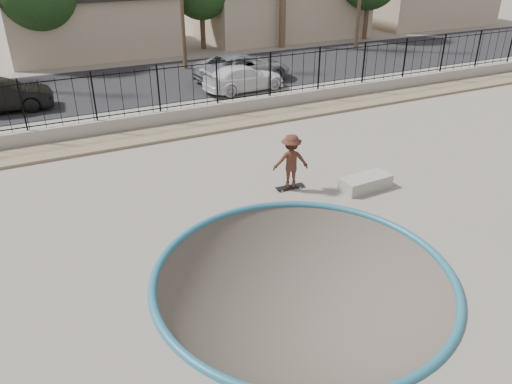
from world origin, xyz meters
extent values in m
cube|color=gray|center=(0.00, 12.00, -1.10)|extent=(120.00, 120.00, 2.20)
torus|color=#286B83|center=(0.00, -1.00, 0.00)|extent=(7.04, 7.04, 0.20)
cube|color=#887859|center=(0.00, 9.20, 0.06)|extent=(42.00, 1.60, 0.11)
cube|color=gray|center=(0.00, 10.30, 0.30)|extent=(42.00, 0.45, 0.60)
cube|color=black|center=(0.00, 10.30, 0.72)|extent=(40.00, 0.04, 0.03)
cube|color=black|center=(0.00, 10.30, 2.30)|extent=(40.00, 0.04, 0.04)
cube|color=black|center=(0.00, 17.00, 0.02)|extent=(90.00, 8.00, 0.04)
cube|color=tan|center=(0.00, 26.50, 1.75)|extent=(10.00, 8.00, 3.50)
cube|color=tan|center=(14.00, 26.50, 1.75)|extent=(12.00, 8.00, 3.50)
cube|color=tan|center=(28.00, 26.50, 1.75)|extent=(11.00, 8.00, 3.50)
cylinder|color=#473323|center=(-3.00, 23.00, 1.50)|extent=(0.34, 0.34, 3.00)
cylinder|color=#473323|center=(7.00, 24.00, 1.38)|extent=(0.34, 0.34, 2.75)
cylinder|color=#473323|center=(19.00, 22.00, 1.50)|extent=(0.34, 0.34, 3.00)
imported|color=brown|center=(1.91, 3.00, 0.83)|extent=(1.21, 0.91, 1.67)
cube|color=black|center=(1.91, 3.00, 0.07)|extent=(0.92, 0.28, 0.02)
cylinder|color=silver|center=(1.60, 2.93, 0.03)|extent=(0.06, 0.04, 0.06)
cylinder|color=silver|center=(1.61, 3.10, 0.03)|extent=(0.06, 0.04, 0.06)
cylinder|color=silver|center=(2.21, 2.90, 0.03)|extent=(0.06, 0.04, 0.06)
cylinder|color=silver|center=(2.22, 3.07, 0.03)|extent=(0.06, 0.04, 0.06)
cube|color=#9F9A8D|center=(4.00, 2.00, 0.20)|extent=(1.63, 0.78, 0.40)
imported|color=black|center=(-5.79, 15.00, 0.74)|extent=(4.42, 1.89, 1.42)
imported|color=white|center=(5.16, 13.40, 0.64)|extent=(4.34, 2.09, 1.22)
imported|color=#909498|center=(5.80, 15.00, 0.76)|extent=(5.35, 2.78, 1.44)
camera|label=1|loc=(-5.04, -8.85, 6.99)|focal=35.00mm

